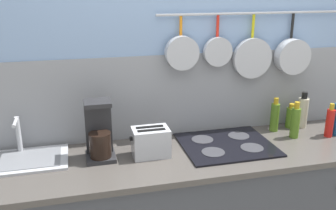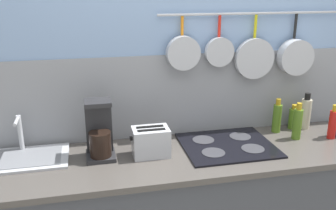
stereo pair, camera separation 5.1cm
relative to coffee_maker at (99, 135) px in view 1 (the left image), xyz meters
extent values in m
cube|color=#84A3CC|center=(0.68, 0.26, 0.26)|extent=(7.20, 0.06, 2.60)
cube|color=gray|center=(0.68, 0.26, 0.13)|extent=(7.20, 0.07, 0.53)
cylinder|color=#B7BABF|center=(1.09, 0.21, 0.63)|extent=(1.42, 0.02, 0.02)
cylinder|color=orange|center=(0.53, 0.21, 0.57)|extent=(0.02, 0.02, 0.11)
cylinder|color=#B7BABF|center=(0.53, 0.18, 0.41)|extent=(0.21, 0.06, 0.21)
cylinder|color=red|center=(0.77, 0.21, 0.56)|extent=(0.02, 0.02, 0.13)
cylinder|color=#B7BABF|center=(0.77, 0.19, 0.40)|extent=(0.18, 0.04, 0.18)
cylinder|color=gold|center=(1.01, 0.21, 0.55)|extent=(0.02, 0.02, 0.14)
cylinder|color=#B7BABF|center=(1.01, 0.19, 0.35)|extent=(0.26, 0.04, 0.26)
cylinder|color=black|center=(1.29, 0.21, 0.55)|extent=(0.02, 0.02, 0.16)
cylinder|color=#B7BABF|center=(1.29, 0.17, 0.35)|extent=(0.23, 0.07, 0.23)
cube|color=#4C4742|center=(0.68, -0.08, -0.16)|extent=(2.86, 0.61, 0.03)
cube|color=#B7BABF|center=(-0.45, 0.04, -0.13)|extent=(0.53, 0.32, 0.01)
cube|color=slate|center=(-0.45, 0.04, -0.12)|extent=(0.45, 0.26, 0.00)
cylinder|color=#B7BABF|center=(-0.45, 0.16, -0.02)|extent=(0.03, 0.03, 0.23)
cylinder|color=#B7BABF|center=(-0.45, 0.10, 0.08)|extent=(0.02, 0.13, 0.02)
cube|color=#262628|center=(0.00, -0.02, -0.13)|extent=(0.16, 0.17, 0.02)
cube|color=#262628|center=(0.00, 0.04, 0.03)|extent=(0.15, 0.06, 0.34)
cylinder|color=black|center=(0.00, -0.04, -0.04)|extent=(0.12, 0.12, 0.14)
cube|color=#262628|center=(0.00, 0.00, 0.19)|extent=(0.15, 0.13, 0.02)
cube|color=#B7BABF|center=(0.29, -0.05, -0.06)|extent=(0.21, 0.15, 0.17)
cube|color=black|center=(0.29, -0.07, 0.03)|extent=(0.16, 0.03, 0.00)
cube|color=black|center=(0.29, -0.02, 0.03)|extent=(0.16, 0.03, 0.00)
cube|color=black|center=(0.17, -0.05, -0.02)|extent=(0.02, 0.02, 0.02)
cube|color=black|center=(0.76, -0.03, -0.13)|extent=(0.55, 0.47, 0.01)
cylinder|color=#38383D|center=(0.64, -0.12, -0.12)|extent=(0.14, 0.14, 0.00)
cylinder|color=#38383D|center=(0.89, -0.12, -0.12)|extent=(0.14, 0.14, 0.00)
cylinder|color=#38383D|center=(0.64, 0.07, -0.12)|extent=(0.14, 0.14, 0.00)
cylinder|color=#38383D|center=(0.89, 0.07, -0.12)|extent=(0.14, 0.14, 0.00)
cylinder|color=#4C721E|center=(1.17, 0.12, -0.04)|extent=(0.06, 0.06, 0.19)
cylinder|color=#B28C19|center=(1.17, 0.12, 0.07)|extent=(0.03, 0.03, 0.04)
cylinder|color=#4C721E|center=(1.24, -0.01, -0.04)|extent=(0.06, 0.06, 0.20)
cylinder|color=#B28C19|center=(1.24, -0.01, 0.08)|extent=(0.03, 0.03, 0.04)
cylinder|color=#4C721E|center=(1.31, 0.15, -0.07)|extent=(0.07, 0.07, 0.14)
cylinder|color=#B28C19|center=(1.31, 0.15, 0.02)|extent=(0.04, 0.04, 0.03)
cylinder|color=#BFB799|center=(1.39, 0.14, -0.04)|extent=(0.07, 0.07, 0.20)
cylinder|color=black|center=(1.39, 0.14, 0.09)|extent=(0.04, 0.04, 0.04)
cylinder|color=red|center=(1.46, -0.06, -0.05)|extent=(0.05, 0.05, 0.18)
cylinder|color=#B28C19|center=(1.46, -0.06, 0.06)|extent=(0.03, 0.03, 0.04)
camera|label=1|loc=(-0.10, -1.98, 0.82)|focal=40.00mm
camera|label=2|loc=(-0.05, -1.99, 0.82)|focal=40.00mm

